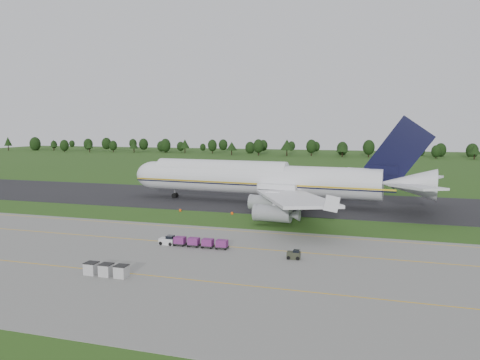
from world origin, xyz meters
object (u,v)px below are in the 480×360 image
(aircraft, at_px, (264,179))
(utility_cart, at_px, (294,255))
(edge_markers, at_px, (232,213))
(uld_row, at_px, (106,270))
(baggage_train, at_px, (192,242))

(aircraft, distance_m, utility_cart, 52.88)
(edge_markers, bearing_deg, utility_cart, -57.55)
(utility_cart, distance_m, uld_row, 28.33)
(baggage_train, height_order, utility_cart, baggage_train)
(aircraft, height_order, edge_markers, aircraft)
(aircraft, bearing_deg, utility_cart, -70.93)
(edge_markers, bearing_deg, uld_row, -93.51)
(aircraft, distance_m, uld_row, 66.00)
(utility_cart, relative_size, uld_row, 0.32)
(baggage_train, height_order, uld_row, uld_row)
(utility_cart, relative_size, edge_markers, 0.08)
(uld_row, bearing_deg, baggage_train, 73.56)
(uld_row, distance_m, edge_markers, 48.23)
(uld_row, bearing_deg, aircraft, 84.45)
(aircraft, relative_size, utility_cart, 39.23)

